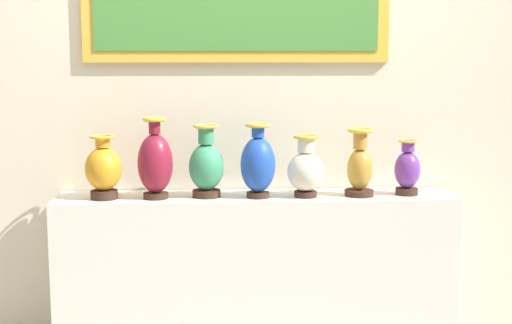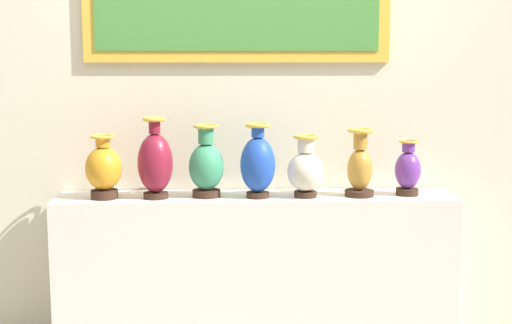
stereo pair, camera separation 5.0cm
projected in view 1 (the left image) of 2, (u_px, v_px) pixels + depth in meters
The scene contains 9 objects.
display_shelf at pixel (256, 272), 3.73m from camera, with size 2.04×0.35×0.81m, color silver.
back_wall at pixel (253, 81), 3.82m from camera, with size 3.69×0.14×2.74m.
vase_amber at pixel (103, 170), 3.56m from camera, with size 0.18×0.18×0.32m.
vase_burgundy at pixel (155, 163), 3.57m from camera, with size 0.18×0.18×0.41m.
vase_jade at pixel (206, 166), 3.61m from camera, with size 0.18×0.18×0.37m.
vase_sapphire at pixel (258, 164), 3.59m from camera, with size 0.18×0.18×0.38m.
vase_ivory at pixel (306, 170), 3.61m from camera, with size 0.19×0.19×0.32m.
vase_ochre at pixel (360, 167), 3.64m from camera, with size 0.15×0.15×0.35m.
vase_violet at pixel (407, 170), 3.67m from camera, with size 0.13×0.13×0.28m.
Camera 1 is at (-0.23, -3.60, 1.51)m, focal length 50.31 mm.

